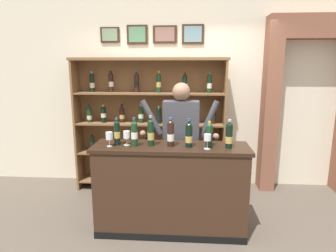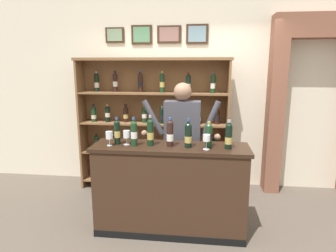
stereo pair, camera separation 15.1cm
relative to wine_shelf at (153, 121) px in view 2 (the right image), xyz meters
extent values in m
cube|color=brown|center=(0.52, -1.20, -1.07)|extent=(14.00, 14.00, 0.02)
cube|color=beige|center=(0.52, 0.34, 0.61)|extent=(12.00, 0.16, 3.33)
cube|color=#382316|center=(-0.62, 0.25, 1.29)|extent=(0.29, 0.02, 0.23)
cube|color=gray|center=(-0.62, 0.24, 1.29)|extent=(0.23, 0.01, 0.18)
cube|color=#382316|center=(-0.20, 0.25, 1.29)|extent=(0.31, 0.02, 0.28)
cube|color=#51835D|center=(-0.20, 0.24, 1.29)|extent=(0.25, 0.01, 0.22)
cube|color=#382316|center=(0.21, 0.25, 1.29)|extent=(0.36, 0.02, 0.26)
cube|color=#835F56|center=(0.21, 0.24, 1.29)|extent=(0.29, 0.01, 0.21)
cube|color=#382316|center=(0.63, 0.25, 1.29)|extent=(0.33, 0.02, 0.29)
cube|color=slate|center=(0.63, 0.24, 1.29)|extent=(0.26, 0.01, 0.23)
cube|color=brown|center=(-1.10, -0.04, -0.06)|extent=(0.03, 0.32, 2.00)
cube|color=brown|center=(1.10, -0.04, -0.06)|extent=(0.03, 0.32, 2.00)
cube|color=brown|center=(0.00, 0.11, -0.06)|extent=(2.23, 0.02, 2.00)
cube|color=brown|center=(0.00, -0.04, -0.93)|extent=(2.17, 0.31, 0.03)
cylinder|color=#19381E|center=(-0.91, -0.01, -0.81)|extent=(0.07, 0.07, 0.22)
sphere|color=#19381E|center=(-0.91, -0.01, -0.69)|extent=(0.07, 0.07, 0.07)
cylinder|color=#19381E|center=(-0.91, -0.01, -0.67)|extent=(0.03, 0.03, 0.06)
cylinder|color=#99999E|center=(-0.91, -0.01, -0.64)|extent=(0.03, 0.03, 0.03)
cylinder|color=tan|center=(-0.91, -0.01, -0.84)|extent=(0.07, 0.07, 0.07)
cylinder|color=black|center=(-0.57, -0.07, -0.80)|extent=(0.07, 0.07, 0.24)
sphere|color=black|center=(-0.57, -0.07, -0.67)|extent=(0.07, 0.07, 0.07)
cylinder|color=black|center=(-0.57, -0.07, -0.65)|extent=(0.03, 0.03, 0.06)
cylinder|color=maroon|center=(-0.57, -0.07, -0.63)|extent=(0.03, 0.03, 0.03)
cylinder|color=black|center=(-0.57, -0.07, -0.83)|extent=(0.07, 0.07, 0.08)
cylinder|color=black|center=(-0.19, 0.00, -0.80)|extent=(0.07, 0.07, 0.23)
sphere|color=black|center=(-0.19, 0.00, -0.68)|extent=(0.07, 0.07, 0.07)
cylinder|color=black|center=(-0.19, 0.00, -0.66)|extent=(0.03, 0.03, 0.06)
cylinder|color=#99999E|center=(-0.19, 0.00, -0.64)|extent=(0.03, 0.03, 0.03)
cylinder|color=beige|center=(-0.19, 0.00, -0.82)|extent=(0.07, 0.07, 0.07)
cylinder|color=black|center=(0.22, -0.02, -0.81)|extent=(0.07, 0.07, 0.22)
sphere|color=black|center=(0.22, -0.02, -0.69)|extent=(0.07, 0.07, 0.07)
cylinder|color=black|center=(0.22, -0.02, -0.67)|extent=(0.03, 0.03, 0.07)
cylinder|color=#B79338|center=(0.22, -0.02, -0.64)|extent=(0.04, 0.04, 0.03)
cylinder|color=silver|center=(0.22, -0.02, -0.83)|extent=(0.07, 0.07, 0.07)
cylinder|color=#19381E|center=(0.54, -0.08, -0.80)|extent=(0.07, 0.07, 0.24)
sphere|color=#19381E|center=(0.54, -0.08, -0.68)|extent=(0.07, 0.07, 0.07)
cylinder|color=#19381E|center=(0.54, -0.08, -0.64)|extent=(0.03, 0.03, 0.08)
cylinder|color=navy|center=(0.54, -0.08, -0.61)|extent=(0.03, 0.03, 0.03)
cylinder|color=black|center=(0.54, -0.08, -0.83)|extent=(0.07, 0.07, 0.08)
cylinder|color=black|center=(0.93, -0.08, -0.80)|extent=(0.07, 0.07, 0.24)
sphere|color=black|center=(0.93, -0.08, -0.67)|extent=(0.07, 0.07, 0.07)
cylinder|color=black|center=(0.93, -0.08, -0.65)|extent=(0.03, 0.03, 0.06)
cylinder|color=maroon|center=(0.93, -0.08, -0.63)|extent=(0.03, 0.03, 0.03)
cylinder|color=silver|center=(0.93, -0.08, -0.79)|extent=(0.07, 0.07, 0.08)
cube|color=brown|center=(0.00, -0.04, -0.48)|extent=(2.17, 0.31, 0.02)
cylinder|color=black|center=(-0.89, -0.03, -0.37)|extent=(0.07, 0.07, 0.19)
sphere|color=black|center=(-0.89, -0.03, -0.27)|extent=(0.07, 0.07, 0.07)
cylinder|color=black|center=(-0.89, -0.03, -0.25)|extent=(0.03, 0.03, 0.06)
cylinder|color=black|center=(-0.89, -0.03, -0.23)|extent=(0.03, 0.03, 0.03)
cylinder|color=black|center=(-0.89, -0.03, -0.37)|extent=(0.07, 0.07, 0.06)
cylinder|color=black|center=(-0.61, -0.04, -0.36)|extent=(0.07, 0.07, 0.20)
sphere|color=black|center=(-0.61, -0.04, -0.26)|extent=(0.07, 0.07, 0.07)
cylinder|color=black|center=(-0.61, -0.04, -0.23)|extent=(0.03, 0.03, 0.06)
cylinder|color=navy|center=(-0.61, -0.04, -0.21)|extent=(0.03, 0.03, 0.03)
cylinder|color=beige|center=(-0.61, -0.04, -0.36)|extent=(0.07, 0.07, 0.06)
cylinder|color=#19381E|center=(-0.33, -0.06, -0.37)|extent=(0.07, 0.07, 0.20)
sphere|color=#19381E|center=(-0.33, -0.06, -0.26)|extent=(0.07, 0.07, 0.07)
cylinder|color=#19381E|center=(-0.33, -0.06, -0.23)|extent=(0.03, 0.03, 0.07)
cylinder|color=maroon|center=(-0.33, -0.06, -0.20)|extent=(0.03, 0.03, 0.03)
cylinder|color=silver|center=(-0.33, -0.06, -0.37)|extent=(0.07, 0.07, 0.06)
cylinder|color=black|center=(-0.03, -0.02, -0.37)|extent=(0.07, 0.07, 0.20)
sphere|color=black|center=(-0.03, -0.02, -0.26)|extent=(0.07, 0.07, 0.07)
cylinder|color=black|center=(-0.03, -0.02, -0.24)|extent=(0.03, 0.03, 0.06)
cylinder|color=navy|center=(-0.03, -0.02, -0.22)|extent=(0.04, 0.04, 0.03)
cylinder|color=beige|center=(-0.03, -0.02, -0.37)|extent=(0.07, 0.07, 0.06)
cylinder|color=black|center=(0.30, -0.02, -0.37)|extent=(0.07, 0.07, 0.19)
sphere|color=black|center=(0.30, -0.02, -0.27)|extent=(0.07, 0.07, 0.07)
cylinder|color=black|center=(0.30, -0.02, -0.23)|extent=(0.03, 0.03, 0.08)
cylinder|color=navy|center=(0.30, -0.02, -0.20)|extent=(0.03, 0.03, 0.03)
cylinder|color=black|center=(0.30, -0.02, -0.37)|extent=(0.07, 0.07, 0.06)
cylinder|color=black|center=(0.58, -0.03, -0.37)|extent=(0.07, 0.07, 0.19)
sphere|color=black|center=(0.58, -0.03, -0.26)|extent=(0.07, 0.07, 0.07)
cylinder|color=black|center=(0.58, -0.03, -0.24)|extent=(0.03, 0.03, 0.06)
cylinder|color=maroon|center=(0.58, -0.03, -0.22)|extent=(0.03, 0.03, 0.03)
cylinder|color=black|center=(0.58, -0.03, -0.38)|extent=(0.07, 0.07, 0.06)
cylinder|color=black|center=(0.94, -0.01, -0.37)|extent=(0.07, 0.07, 0.19)
sphere|color=black|center=(0.94, -0.01, -0.27)|extent=(0.07, 0.07, 0.07)
cylinder|color=black|center=(0.94, -0.01, -0.23)|extent=(0.03, 0.03, 0.08)
cylinder|color=#B79338|center=(0.94, -0.01, -0.20)|extent=(0.03, 0.03, 0.03)
cylinder|color=tan|center=(0.94, -0.01, -0.40)|extent=(0.07, 0.07, 0.06)
cube|color=brown|center=(0.00, -0.04, -0.02)|extent=(2.17, 0.31, 0.02)
cylinder|color=#19381E|center=(-0.91, -0.06, 0.08)|extent=(0.07, 0.07, 0.19)
sphere|color=#19381E|center=(-0.91, -0.06, 0.18)|extent=(0.07, 0.07, 0.07)
cylinder|color=#19381E|center=(-0.91, -0.06, 0.22)|extent=(0.04, 0.04, 0.08)
cylinder|color=black|center=(-0.91, -0.06, 0.24)|extent=(0.04, 0.04, 0.03)
cylinder|color=beige|center=(-0.91, -0.06, 0.06)|extent=(0.08, 0.08, 0.06)
cylinder|color=black|center=(-0.69, -0.06, 0.09)|extent=(0.07, 0.07, 0.20)
sphere|color=black|center=(-0.69, -0.06, 0.20)|extent=(0.07, 0.07, 0.07)
cylinder|color=black|center=(-0.69, -0.06, 0.22)|extent=(0.03, 0.03, 0.06)
cylinder|color=#B79338|center=(-0.69, -0.06, 0.24)|extent=(0.03, 0.03, 0.03)
cylinder|color=beige|center=(-0.69, -0.06, 0.10)|extent=(0.08, 0.08, 0.06)
cylinder|color=black|center=(-0.41, -0.03, 0.08)|extent=(0.07, 0.07, 0.19)
sphere|color=black|center=(-0.41, -0.03, 0.18)|extent=(0.07, 0.07, 0.07)
cylinder|color=black|center=(-0.41, -0.03, 0.22)|extent=(0.03, 0.03, 0.08)
cylinder|color=black|center=(-0.41, -0.03, 0.25)|extent=(0.04, 0.04, 0.03)
cylinder|color=tan|center=(-0.41, -0.03, 0.07)|extent=(0.08, 0.08, 0.06)
cylinder|color=#19381E|center=(-0.12, -0.04, 0.08)|extent=(0.07, 0.07, 0.19)
sphere|color=#19381E|center=(-0.12, -0.04, 0.19)|extent=(0.07, 0.07, 0.07)
cylinder|color=#19381E|center=(-0.12, -0.04, 0.22)|extent=(0.03, 0.03, 0.08)
cylinder|color=#B79338|center=(-0.12, -0.04, 0.25)|extent=(0.04, 0.04, 0.03)
cylinder|color=silver|center=(-0.12, -0.04, 0.09)|extent=(0.08, 0.08, 0.06)
cylinder|color=black|center=(0.15, -0.08, 0.09)|extent=(0.07, 0.07, 0.20)
sphere|color=black|center=(0.15, -0.08, 0.19)|extent=(0.07, 0.07, 0.07)
cylinder|color=black|center=(0.15, -0.08, 0.22)|extent=(0.03, 0.03, 0.06)
cylinder|color=#99999E|center=(0.15, -0.08, 0.24)|extent=(0.04, 0.04, 0.03)
cylinder|color=black|center=(0.15, -0.08, 0.07)|extent=(0.08, 0.08, 0.06)
cylinder|color=black|center=(0.38, -0.07, 0.09)|extent=(0.07, 0.07, 0.20)
sphere|color=black|center=(0.38, -0.07, 0.19)|extent=(0.07, 0.07, 0.07)
cylinder|color=black|center=(0.38, -0.07, 0.23)|extent=(0.03, 0.03, 0.08)
cylinder|color=#B79338|center=(0.38, -0.07, 0.26)|extent=(0.03, 0.03, 0.03)
cylinder|color=black|center=(0.38, -0.07, 0.06)|extent=(0.08, 0.08, 0.06)
cylinder|color=#19381E|center=(0.68, -0.08, 0.08)|extent=(0.07, 0.07, 0.19)
sphere|color=#19381E|center=(0.68, -0.08, 0.18)|extent=(0.07, 0.07, 0.07)
cylinder|color=#19381E|center=(0.68, -0.08, 0.22)|extent=(0.03, 0.03, 0.08)
cylinder|color=#99999E|center=(0.68, -0.08, 0.25)|extent=(0.03, 0.03, 0.03)
cylinder|color=silver|center=(0.68, -0.08, 0.07)|extent=(0.08, 0.08, 0.06)
cylinder|color=black|center=(0.95, -0.03, 0.08)|extent=(0.07, 0.07, 0.19)
sphere|color=black|center=(0.95, -0.03, 0.18)|extent=(0.07, 0.07, 0.07)
cylinder|color=black|center=(0.95, -0.03, 0.22)|extent=(0.04, 0.04, 0.08)
cylinder|color=maroon|center=(0.95, -0.03, 0.25)|extent=(0.04, 0.04, 0.03)
cylinder|color=black|center=(0.95, -0.03, 0.08)|extent=(0.08, 0.08, 0.06)
cube|color=brown|center=(0.00, -0.04, 0.43)|extent=(2.17, 0.31, 0.02)
cylinder|color=black|center=(-0.86, 0.00, 0.56)|extent=(0.07, 0.07, 0.23)
sphere|color=black|center=(-0.86, 0.00, 0.68)|extent=(0.07, 0.07, 0.07)
cylinder|color=black|center=(-0.86, 0.00, 0.71)|extent=(0.03, 0.03, 0.06)
cylinder|color=#99999E|center=(-0.86, 0.00, 0.73)|extent=(0.03, 0.03, 0.03)
cylinder|color=beige|center=(-0.86, 0.00, 0.54)|extent=(0.07, 0.07, 0.08)
cylinder|color=black|center=(-0.57, 0.00, 0.56)|extent=(0.07, 0.07, 0.24)
sphere|color=black|center=(-0.57, 0.00, 0.68)|extent=(0.07, 0.07, 0.07)
cylinder|color=black|center=(-0.57, 0.00, 0.71)|extent=(0.03, 0.03, 0.07)
cylinder|color=black|center=(-0.57, 0.00, 0.74)|extent=(0.03, 0.03, 0.03)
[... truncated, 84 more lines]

